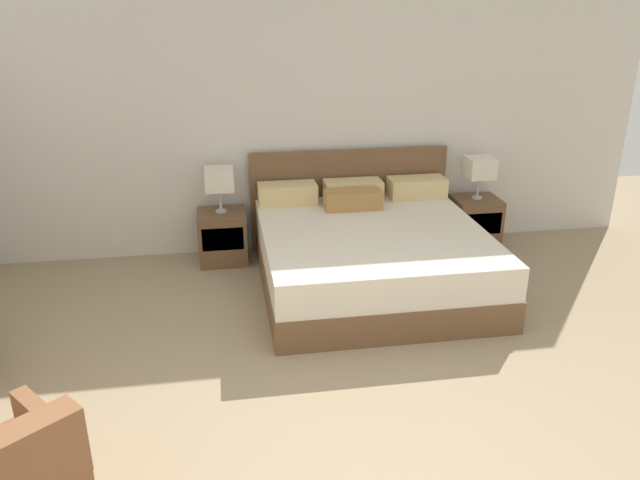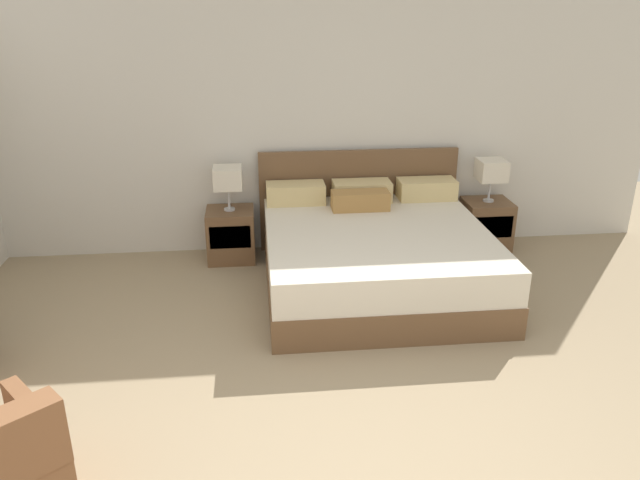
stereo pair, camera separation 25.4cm
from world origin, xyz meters
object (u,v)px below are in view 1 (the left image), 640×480
at_px(nightstand_right, 475,222).
at_px(table_lamp_right, 480,168).
at_px(table_lamp_left, 219,180).
at_px(nightstand_left, 223,237).
at_px(bed, 370,253).

height_order(nightstand_right, table_lamp_right, table_lamp_right).
bearing_deg(nightstand_right, table_lamp_right, 90.00).
relative_size(nightstand_right, table_lamp_left, 1.20).
relative_size(nightstand_left, table_lamp_left, 1.20).
bearing_deg(nightstand_left, bed, -29.83).
relative_size(nightstand_left, table_lamp_right, 1.20).
distance_m(nightstand_right, table_lamp_right, 0.59).
distance_m(bed, table_lamp_left, 1.63).
xyz_separation_m(bed, table_lamp_right, (1.33, 0.77, 0.54)).
relative_size(bed, nightstand_right, 4.01).
height_order(nightstand_left, nightstand_right, same).
bearing_deg(table_lamp_left, nightstand_left, -90.00).
bearing_deg(bed, nightstand_left, 150.17).
distance_m(nightstand_left, table_lamp_left, 0.59).
xyz_separation_m(table_lamp_left, table_lamp_right, (2.67, 0.00, 0.00)).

